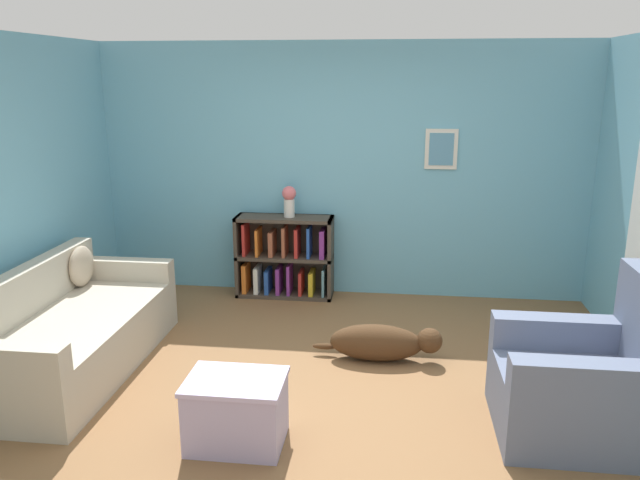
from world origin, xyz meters
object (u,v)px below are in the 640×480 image
coffee_table (236,409)px  couch (67,333)px  bookshelf (285,258)px  vase (289,200)px  dog (382,342)px  recliner_chair (589,382)px

coffee_table → couch: bearing=151.5°
bookshelf → coffee_table: (0.18, -2.77, -0.17)m
coffee_table → vase: 2.87m
couch → coffee_table: size_ratio=3.32×
couch → dog: 2.51m
bookshelf → vase: (0.06, -0.02, 0.63)m
recliner_chair → coffee_table: bearing=-170.0°
dog → couch: bearing=-169.7°
recliner_chair → dog: (-1.34, 0.91, -0.20)m
coffee_table → recliner_chair: bearing=10.0°
coffee_table → vase: bearing=92.6°
bookshelf → dog: 1.82m
dog → bookshelf: bearing=126.1°
couch → recliner_chair: size_ratio=1.90×
couch → recliner_chair: recliner_chair is taller
coffee_table → vase: vase is taller
recliner_chair → dog: size_ratio=1.01×
bookshelf → recliner_chair: 3.38m
coffee_table → dog: (0.88, 1.31, -0.08)m
bookshelf → couch: bearing=-126.2°
recliner_chair → coffee_table: size_ratio=1.75×
recliner_chair → bookshelf: bearing=135.4°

